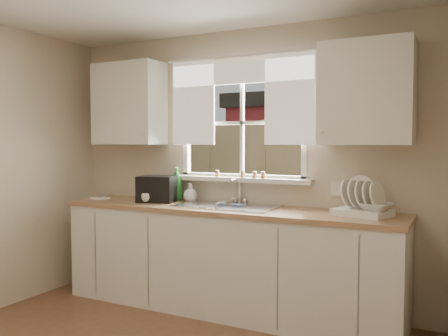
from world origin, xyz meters
The scene contains 19 objects.
room_walls centered at (0.00, -0.07, 1.24)m, with size 3.62×4.02×2.50m.
window centered at (0.00, 2.00, 1.49)m, with size 1.38×0.16×1.06m.
curtains centered at (0.00, 1.95, 1.93)m, with size 1.50×0.03×0.81m.
base_cabinets centered at (0.00, 1.68, 0.43)m, with size 3.00×0.62×0.87m, color silver.
countertop centered at (0.00, 1.68, 0.89)m, with size 3.04×0.65×0.04m, color #A17950.
upper_cabinet_left centered at (-1.15, 1.82, 1.85)m, with size 0.70×0.33×0.80m, color silver.
upper_cabinet_right centered at (1.15, 1.82, 1.85)m, with size 0.70×0.33×0.80m, color silver.
wall_outlet centered at (0.88, 1.99, 1.08)m, with size 0.08×0.01×0.12m, color beige.
sill_jars centered at (0.06, 1.94, 1.18)m, with size 0.50×0.04×0.06m.
backyard centered at (0.58, 8.42, 3.46)m, with size 20.00×10.00×6.13m.
sink centered at (0.00, 1.71, 0.84)m, with size 0.88×0.52×0.40m.
dish_rack centered at (1.15, 1.72, 0.99)m, with size 0.46×0.40×0.30m.
bowl centered at (1.26, 1.68, 0.99)m, with size 0.24×0.24×0.06m, color silver.
soap_bottle_a centered at (-0.63, 1.89, 1.07)m, with size 0.13×0.13×0.33m, color #2A8133.
soap_bottle_b centered at (-0.99, 1.88, 0.99)m, with size 0.08×0.08×0.17m, color #2D45AB.
soap_bottle_c centered at (-0.46, 1.85, 1.00)m, with size 0.14×0.14×0.17m, color #EEE3C4.
saucer centered at (-1.40, 1.67, 0.92)m, with size 0.20×0.20×0.01m, color white.
cup centered at (-0.78, 1.61, 0.96)m, with size 0.12×0.12×0.09m, color silver.
black_appliance centered at (-0.74, 1.72, 1.03)m, with size 0.33×0.29×0.24m, color black.
Camera 1 is at (1.85, -1.96, 1.47)m, focal length 38.00 mm.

